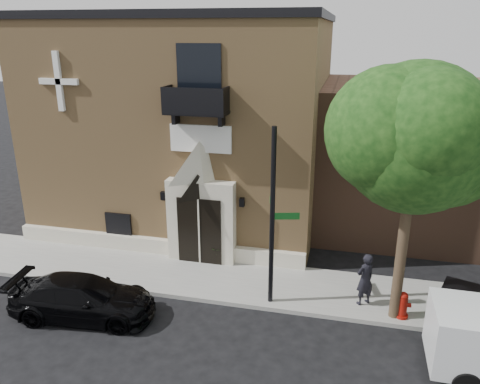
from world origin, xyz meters
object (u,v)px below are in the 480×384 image
Objects in this scene: dumpster at (471,307)px; pedestrian_near at (365,279)px; street_sign at (273,218)px; fire_hydrant at (403,305)px; black_sedan at (83,298)px.

pedestrian_near reaches higher than dumpster.
pedestrian_near is at bearing -4.07° from street_sign.
dumpster is (1.98, 0.14, 0.14)m from fire_hydrant.
street_sign is 3.64m from pedestrian_near.
dumpster is (6.10, 0.16, -2.37)m from street_sign.
black_sedan is 2.54× the size of pedestrian_near.
street_sign is 2.98× the size of dumpster.
black_sedan is at bearing -149.43° from dumpster.
black_sedan is at bearing -174.32° from street_sign.
street_sign is at bearing -158.47° from dumpster.
black_sedan is 6.47m from street_sign.
street_sign is 4.83m from fire_hydrant.
fire_hydrant is at bearing -13.87° from street_sign.
black_sedan is 5.20× the size of fire_hydrant.
street_sign is 6.55m from dumpster.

